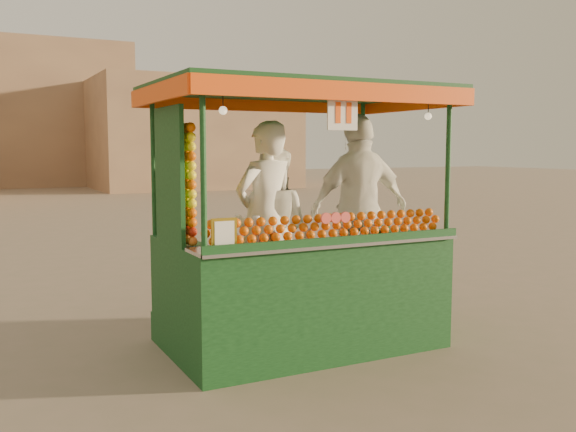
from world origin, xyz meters
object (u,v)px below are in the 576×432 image
juice_cart (298,264)px  vendor_middle (271,229)px  vendor_right (360,210)px  vendor_left (266,218)px

juice_cart → vendor_middle: bearing=96.9°
vendor_middle → vendor_right: bearing=-150.8°
vendor_left → vendor_right: vendor_right is taller
juice_cart → vendor_left: 0.54m
vendor_left → vendor_middle: size_ratio=1.16×
vendor_middle → vendor_left: bearing=91.0°
vendor_right → vendor_middle: bearing=-13.3°
vendor_left → vendor_right: size_ratio=0.95×
vendor_left → vendor_right: (1.02, -0.05, 0.04)m
vendor_middle → vendor_right: size_ratio=0.83×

